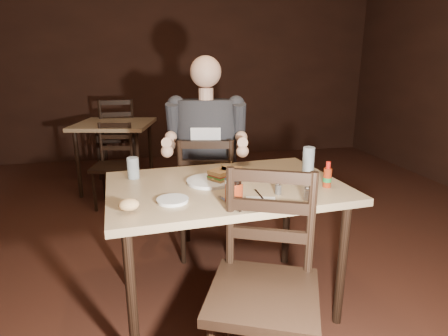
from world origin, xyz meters
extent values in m
plane|color=black|center=(0.00, 0.00, 0.00)|extent=(7.00, 7.00, 0.00)
plane|color=#341C13|center=(0.00, 3.50, 1.40)|extent=(6.00, 0.00, 6.00)
cube|color=tan|center=(-0.04, -0.25, 0.75)|extent=(1.35, 0.96, 0.04)
cylinder|color=black|center=(-0.56, -0.63, 0.36)|extent=(0.05, 0.05, 0.73)
cylinder|color=black|center=(-0.62, 0.05, 0.36)|extent=(0.05, 0.05, 0.73)
cylinder|color=black|center=(0.55, -0.55, 0.36)|extent=(0.05, 0.05, 0.73)
cylinder|color=black|center=(0.49, 0.14, 0.36)|extent=(0.05, 0.05, 0.73)
cube|color=tan|center=(-0.80, 2.11, 0.75)|extent=(0.96, 0.96, 0.04)
cylinder|color=black|center=(-1.19, 1.87, 0.36)|extent=(0.04, 0.04, 0.73)
cylinder|color=black|center=(-1.05, 2.50, 0.36)|extent=(0.04, 0.04, 0.73)
cylinder|color=black|center=(-0.56, 1.73, 0.36)|extent=(0.04, 0.04, 0.73)
cylinder|color=black|center=(-0.42, 2.36, 0.36)|extent=(0.04, 0.04, 0.73)
cylinder|color=white|center=(-0.12, -0.21, 0.78)|extent=(0.27, 0.27, 0.01)
ellipsoid|color=maroon|center=(0.16, -0.20, 0.79)|extent=(0.04, 0.04, 0.01)
cylinder|color=silver|center=(-0.54, -0.03, 0.83)|extent=(0.07, 0.07, 0.12)
cylinder|color=silver|center=(0.50, -0.14, 0.85)|extent=(0.08, 0.08, 0.16)
cube|color=white|center=(0.07, -0.55, 0.77)|extent=(0.18, 0.17, 0.00)
cube|color=silver|center=(-0.08, -0.55, 0.78)|extent=(0.07, 0.23, 0.01)
cube|color=silver|center=(0.09, -0.46, 0.78)|extent=(0.01, 0.14, 0.00)
cylinder|color=white|center=(-0.35, -0.46, 0.78)|extent=(0.16, 0.16, 0.01)
ellipsoid|color=tan|center=(-0.55, -0.56, 0.81)|extent=(0.10, 0.08, 0.06)
camera|label=1|loc=(-0.45, -2.19, 1.44)|focal=30.00mm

